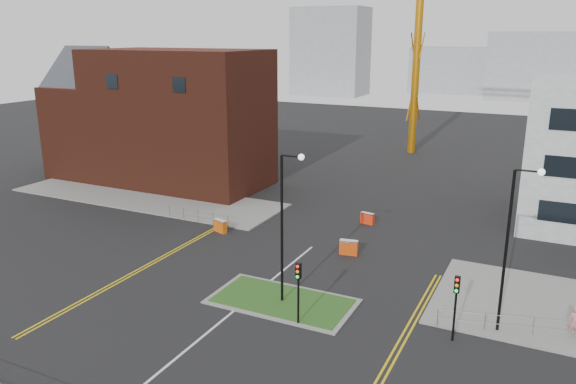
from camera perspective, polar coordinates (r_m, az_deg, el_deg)
ground at (r=29.37m, az=-11.60°, el=-16.46°), size 200.00×200.00×0.00m
pavement_left at (r=56.79m, az=-14.25°, el=-0.49°), size 28.00×8.00×0.12m
island_kerb at (r=34.29m, az=-0.60°, el=-11.04°), size 8.60×4.60×0.08m
grass_island at (r=34.28m, az=-0.60°, el=-11.01°), size 8.00×4.00×0.12m
brick_building at (r=61.76m, az=-13.23°, el=7.32°), size 24.20×10.07×14.24m
streetlamp_island at (r=32.13m, az=-0.28°, el=-2.53°), size 1.46×0.36×9.18m
streetlamp_right_near at (r=31.06m, az=21.80°, el=-4.36°), size 1.46×0.36×9.18m
traffic_light_island at (r=30.77m, az=1.05°, el=-9.10°), size 0.28×0.33×3.65m
traffic_light_right at (r=30.46m, az=16.71°, el=-10.08°), size 0.28×0.33×3.65m
railing_left at (r=48.24m, az=-9.13°, el=-2.24°), size 6.05×0.05×1.10m
centre_line at (r=30.72m, az=-9.27°, el=-14.76°), size 0.15×30.00×0.01m
yellow_left_a at (r=41.39m, az=-13.16°, el=-6.65°), size 0.12×24.00×0.01m
yellow_left_b at (r=41.22m, az=-12.83°, el=-6.73°), size 0.12×24.00×0.01m
yellow_right_a at (r=30.36m, az=10.84°, el=-15.25°), size 0.12×20.00×0.01m
yellow_right_b at (r=30.30m, az=11.40°, el=-15.35°), size 0.12×20.00×0.01m
skyline_a at (r=150.14m, az=4.35°, el=14.04°), size 18.00×12.00×22.00m
skyline_b at (r=149.63m, az=24.32°, el=11.57°), size 24.00×12.00×16.00m
skyline_d at (r=161.37m, az=17.91°, el=11.68°), size 30.00×12.00×12.00m
pedestrian at (r=33.79m, az=27.13°, el=-11.72°), size 0.67×0.45×1.79m
barrier_left at (r=45.74m, az=-6.90°, el=-3.40°), size 1.30×0.81×1.04m
barrier_mid at (r=41.13m, az=6.19°, el=-5.56°), size 1.37×0.63×1.11m
barrier_right at (r=47.86m, az=8.07°, el=-2.62°), size 1.20×0.58×0.97m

